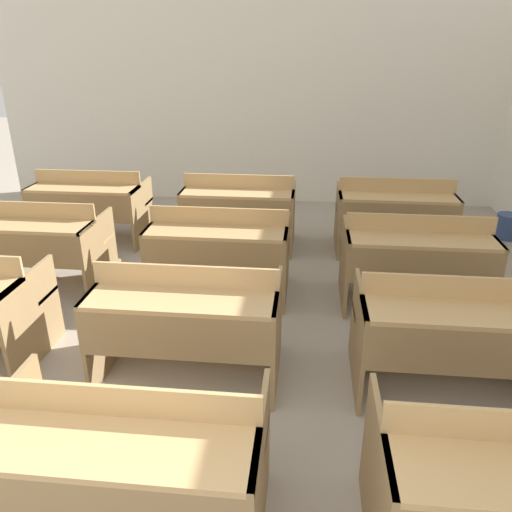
{
  "coord_description": "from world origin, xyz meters",
  "views": [
    {
      "loc": [
        0.86,
        -0.05,
        2.11
      ],
      "look_at": [
        0.53,
        3.2,
        0.72
      ],
      "focal_mm": 35.0,
      "sensor_mm": 36.0,
      "label": 1
    }
  ],
  "objects_px": {
    "bench_front_center": "(125,458)",
    "bench_second_center": "(187,317)",
    "bench_back_left": "(90,203)",
    "bench_second_right": "(455,331)",
    "bench_third_right": "(416,257)",
    "bench_back_center": "(239,208)",
    "bench_third_left": "(34,241)",
    "wastepaper_bin": "(508,226)",
    "bench_third_center": "(219,248)",
    "bench_back_right": "(394,212)"
  },
  "relations": [
    {
      "from": "bench_second_center",
      "to": "bench_back_left",
      "type": "height_order",
      "value": "same"
    },
    {
      "from": "bench_back_center",
      "to": "bench_third_left",
      "type": "bearing_deg",
      "value": -145.34
    },
    {
      "from": "bench_back_left",
      "to": "bench_back_right",
      "type": "relative_size",
      "value": 1.0
    },
    {
      "from": "bench_third_right",
      "to": "bench_back_left",
      "type": "height_order",
      "value": "same"
    },
    {
      "from": "bench_back_center",
      "to": "bench_third_right",
      "type": "bearing_deg",
      "value": -35.62
    },
    {
      "from": "bench_back_left",
      "to": "bench_second_right",
      "type": "bearing_deg",
      "value": -35.09
    },
    {
      "from": "bench_third_center",
      "to": "bench_back_right",
      "type": "height_order",
      "value": "same"
    },
    {
      "from": "bench_front_center",
      "to": "bench_second_center",
      "type": "bearing_deg",
      "value": 90.26
    },
    {
      "from": "bench_third_center",
      "to": "wastepaper_bin",
      "type": "bearing_deg",
      "value": 29.64
    },
    {
      "from": "bench_third_left",
      "to": "bench_back_right",
      "type": "bearing_deg",
      "value": 19.61
    },
    {
      "from": "bench_second_center",
      "to": "wastepaper_bin",
      "type": "relative_size",
      "value": 4.18
    },
    {
      "from": "bench_back_left",
      "to": "bench_back_center",
      "type": "bearing_deg",
      "value": -0.24
    },
    {
      "from": "wastepaper_bin",
      "to": "bench_front_center",
      "type": "bearing_deg",
      "value": -126.49
    },
    {
      "from": "bench_second_right",
      "to": "bench_third_right",
      "type": "bearing_deg",
      "value": 90.87
    },
    {
      "from": "bench_second_right",
      "to": "bench_second_center",
      "type": "bearing_deg",
      "value": -179.49
    },
    {
      "from": "bench_third_left",
      "to": "wastepaper_bin",
      "type": "xyz_separation_m",
      "value": [
        4.82,
        1.78,
        -0.31
      ]
    },
    {
      "from": "wastepaper_bin",
      "to": "bench_back_center",
      "type": "bearing_deg",
      "value": -169.26
    },
    {
      "from": "bench_back_right",
      "to": "bench_second_center",
      "type": "bearing_deg",
      "value": -125.05
    },
    {
      "from": "bench_third_right",
      "to": "bench_back_right",
      "type": "height_order",
      "value": "same"
    },
    {
      "from": "bench_back_left",
      "to": "wastepaper_bin",
      "type": "distance_m",
      "value": 4.84
    },
    {
      "from": "bench_second_right",
      "to": "wastepaper_bin",
      "type": "bearing_deg",
      "value": 64.76
    },
    {
      "from": "bench_second_right",
      "to": "bench_third_center",
      "type": "distance_m",
      "value": 2.09
    },
    {
      "from": "bench_second_center",
      "to": "bench_third_center",
      "type": "distance_m",
      "value": 1.21
    },
    {
      "from": "bench_back_right",
      "to": "bench_third_right",
      "type": "bearing_deg",
      "value": -90.04
    },
    {
      "from": "bench_back_left",
      "to": "bench_third_left",
      "type": "bearing_deg",
      "value": -90.93
    },
    {
      "from": "wastepaper_bin",
      "to": "bench_second_right",
      "type": "bearing_deg",
      "value": -115.24
    },
    {
      "from": "bench_front_center",
      "to": "bench_third_center",
      "type": "height_order",
      "value": "same"
    },
    {
      "from": "bench_second_right",
      "to": "bench_third_right",
      "type": "relative_size",
      "value": 1.0
    },
    {
      "from": "bench_second_right",
      "to": "bench_back_right",
      "type": "height_order",
      "value": "same"
    },
    {
      "from": "bench_third_right",
      "to": "bench_second_center",
      "type": "bearing_deg",
      "value": -144.79
    },
    {
      "from": "bench_front_center",
      "to": "bench_third_center",
      "type": "xyz_separation_m",
      "value": [
        -0.0,
        2.43,
        0.0
      ]
    },
    {
      "from": "bench_second_right",
      "to": "bench_third_left",
      "type": "bearing_deg",
      "value": 160.84
    },
    {
      "from": "bench_third_right",
      "to": "bench_third_center",
      "type": "bearing_deg",
      "value": 179.35
    },
    {
      "from": "wastepaper_bin",
      "to": "bench_second_center",
      "type": "bearing_deg",
      "value": -136.2
    },
    {
      "from": "bench_back_right",
      "to": "wastepaper_bin",
      "type": "distance_m",
      "value": 1.56
    },
    {
      "from": "bench_second_right",
      "to": "bench_back_center",
      "type": "relative_size",
      "value": 1.0
    },
    {
      "from": "bench_third_right",
      "to": "bench_back_right",
      "type": "xyz_separation_m",
      "value": [
        0.0,
        1.22,
        0.0
      ]
    },
    {
      "from": "bench_second_right",
      "to": "wastepaper_bin",
      "type": "relative_size",
      "value": 4.18
    },
    {
      "from": "bench_second_center",
      "to": "bench_third_right",
      "type": "relative_size",
      "value": 1.0
    },
    {
      "from": "bench_second_center",
      "to": "bench_third_center",
      "type": "bearing_deg",
      "value": 89.91
    },
    {
      "from": "bench_front_center",
      "to": "bench_back_left",
      "type": "bearing_deg",
      "value": 115.08
    },
    {
      "from": "bench_back_left",
      "to": "bench_back_center",
      "type": "height_order",
      "value": "same"
    },
    {
      "from": "bench_second_right",
      "to": "bench_third_right",
      "type": "distance_m",
      "value": 1.18
    },
    {
      "from": "bench_back_center",
      "to": "wastepaper_bin",
      "type": "bearing_deg",
      "value": 10.74
    },
    {
      "from": "bench_second_center",
      "to": "bench_third_center",
      "type": "xyz_separation_m",
      "value": [
        0.0,
        1.21,
        0.0
      ]
    },
    {
      "from": "bench_third_right",
      "to": "wastepaper_bin",
      "type": "height_order",
      "value": "bench_third_right"
    },
    {
      "from": "bench_second_center",
      "to": "bench_second_right",
      "type": "distance_m",
      "value": 1.71
    },
    {
      "from": "bench_back_center",
      "to": "bench_front_center",
      "type": "bearing_deg",
      "value": -90.19
    },
    {
      "from": "bench_back_center",
      "to": "wastepaper_bin",
      "type": "distance_m",
      "value": 3.16
    },
    {
      "from": "bench_back_left",
      "to": "bench_second_center",
      "type": "bearing_deg",
      "value": -54.92
    }
  ]
}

